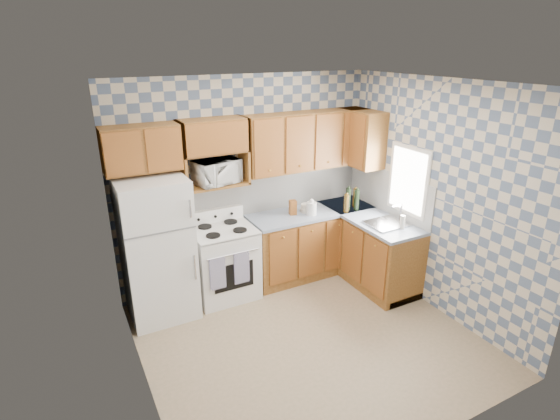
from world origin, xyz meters
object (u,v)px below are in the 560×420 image
object	(u,v)px
refrigerator	(157,249)
microwave	(216,172)
electric_kettle	(311,209)
stove_body	(224,263)

from	to	relation	value
refrigerator	microwave	distance (m)	1.14
microwave	electric_kettle	world-z (taller)	microwave
microwave	electric_kettle	size ratio (longest dim) A/B	3.05
stove_body	electric_kettle	world-z (taller)	electric_kettle
electric_kettle	microwave	bearing A→B (deg)	166.64
microwave	electric_kettle	xyz separation A→B (m)	(1.18, -0.28, -0.59)
stove_body	microwave	world-z (taller)	microwave
electric_kettle	refrigerator	bearing A→B (deg)	177.66
refrigerator	stove_body	distance (m)	0.89
refrigerator	stove_body	world-z (taller)	refrigerator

